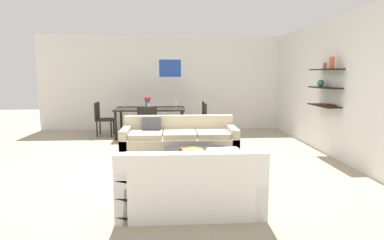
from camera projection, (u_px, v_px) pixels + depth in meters
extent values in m
plane|color=tan|center=(179.00, 162.00, 5.87)|extent=(18.00, 18.00, 0.00)
cube|color=silver|center=(186.00, 83.00, 9.18)|extent=(8.40, 0.06, 2.70)
cube|color=white|center=(170.00, 68.00, 9.04)|extent=(0.73, 0.02, 0.61)
cube|color=#264CB2|center=(170.00, 68.00, 9.03)|extent=(0.62, 0.01, 0.49)
cube|color=silver|center=(326.00, 87.00, 6.45)|extent=(0.06, 8.20, 2.70)
cube|color=black|center=(326.00, 69.00, 6.08)|extent=(0.28, 0.90, 0.02)
cube|color=black|center=(325.00, 88.00, 6.13)|extent=(0.28, 0.90, 0.02)
cube|color=black|center=(324.00, 106.00, 6.18)|extent=(0.28, 0.90, 0.02)
cylinder|color=#D85933|center=(332.00, 63.00, 5.87)|extent=(0.10, 0.10, 0.22)
sphere|color=teal|center=(321.00, 83.00, 6.30)|extent=(0.14, 0.14, 0.14)
cylinder|color=olive|center=(325.00, 66.00, 6.12)|extent=(0.07, 0.07, 0.12)
cube|color=#4C1E19|center=(328.00, 105.00, 6.03)|extent=(0.20, 0.28, 0.03)
cube|color=beige|center=(180.00, 147.00, 6.14)|extent=(2.19, 0.90, 0.42)
cube|color=beige|center=(179.00, 124.00, 6.44)|extent=(2.19, 0.16, 0.36)
cube|color=beige|center=(126.00, 143.00, 6.06)|extent=(0.14, 0.90, 0.60)
cube|color=beige|center=(232.00, 142.00, 6.19)|extent=(0.14, 0.90, 0.60)
cube|color=beige|center=(146.00, 134.00, 6.02)|extent=(0.62, 0.70, 0.10)
cube|color=beige|center=(180.00, 134.00, 6.06)|extent=(0.62, 0.70, 0.10)
cube|color=beige|center=(212.00, 134.00, 6.10)|extent=(0.62, 0.70, 0.10)
cube|color=#4C4C56|center=(152.00, 126.00, 6.23)|extent=(0.37, 0.14, 0.36)
cube|color=white|center=(190.00, 191.00, 3.82)|extent=(1.66, 0.90, 0.42)
cube|color=white|center=(192.00, 169.00, 3.40)|extent=(1.66, 0.16, 0.36)
cube|color=white|center=(252.00, 183.00, 3.86)|extent=(0.14, 0.90, 0.60)
cube|color=white|center=(126.00, 185.00, 3.76)|extent=(0.14, 0.90, 0.60)
cube|color=white|center=(218.00, 169.00, 3.85)|extent=(0.67, 0.70, 0.10)
cube|color=white|center=(161.00, 170.00, 3.80)|extent=(0.67, 0.70, 0.10)
cube|color=white|center=(223.00, 164.00, 3.60)|extent=(0.37, 0.17, 0.36)
cube|color=black|center=(197.00, 165.00, 4.99)|extent=(1.04, 1.07, 0.38)
cylinder|color=#99844C|center=(193.00, 152.00, 4.93)|extent=(0.35, 0.35, 0.06)
torus|color=#99844C|center=(193.00, 150.00, 4.93)|extent=(0.36, 0.36, 0.02)
cylinder|color=silver|center=(211.00, 150.00, 5.06)|extent=(0.07, 0.07, 0.06)
sphere|color=red|center=(182.00, 150.00, 5.01)|extent=(0.08, 0.08, 0.08)
cube|color=black|center=(150.00, 109.00, 8.08)|extent=(1.75, 0.95, 0.04)
cylinder|color=black|center=(116.00, 126.00, 7.67)|extent=(0.06, 0.06, 0.71)
cylinder|color=black|center=(183.00, 125.00, 7.77)|extent=(0.06, 0.06, 0.71)
cylinder|color=black|center=(121.00, 121.00, 8.49)|extent=(0.06, 0.06, 0.71)
cylinder|color=black|center=(182.00, 121.00, 8.59)|extent=(0.06, 0.06, 0.71)
cube|color=black|center=(105.00, 120.00, 8.26)|extent=(0.44, 0.44, 0.04)
cube|color=black|center=(97.00, 111.00, 8.21)|extent=(0.04, 0.44, 0.43)
cylinder|color=black|center=(111.00, 129.00, 8.13)|extent=(0.04, 0.04, 0.41)
cylinder|color=black|center=(114.00, 127.00, 8.48)|extent=(0.04, 0.04, 0.41)
cylinder|color=black|center=(97.00, 129.00, 8.10)|extent=(0.04, 0.04, 0.41)
cylinder|color=black|center=(100.00, 127.00, 8.46)|extent=(0.04, 0.04, 0.41)
cube|color=black|center=(196.00, 119.00, 8.41)|extent=(0.44, 0.44, 0.04)
cube|color=black|center=(203.00, 110.00, 8.38)|extent=(0.04, 0.44, 0.43)
cylinder|color=black|center=(189.00, 126.00, 8.61)|extent=(0.04, 0.04, 0.41)
cylinder|color=black|center=(190.00, 128.00, 8.25)|extent=(0.04, 0.04, 0.41)
cylinder|color=black|center=(202.00, 126.00, 8.63)|extent=(0.04, 0.04, 0.41)
cylinder|color=black|center=(203.00, 128.00, 8.27)|extent=(0.04, 0.04, 0.41)
cube|color=black|center=(148.00, 125.00, 7.34)|extent=(0.44, 0.44, 0.04)
cube|color=black|center=(147.00, 116.00, 7.11)|extent=(0.44, 0.04, 0.43)
cylinder|color=black|center=(156.00, 133.00, 7.56)|extent=(0.04, 0.04, 0.41)
cylinder|color=black|center=(141.00, 133.00, 7.54)|extent=(0.04, 0.04, 0.41)
cylinder|color=black|center=(156.00, 136.00, 7.20)|extent=(0.04, 0.04, 0.41)
cylinder|color=black|center=(140.00, 136.00, 7.18)|extent=(0.04, 0.04, 0.41)
cube|color=black|center=(197.00, 121.00, 7.98)|extent=(0.44, 0.44, 0.04)
cube|color=black|center=(205.00, 112.00, 7.96)|extent=(0.04, 0.44, 0.43)
cylinder|color=black|center=(190.00, 129.00, 8.18)|extent=(0.04, 0.04, 0.41)
cylinder|color=black|center=(191.00, 131.00, 7.83)|extent=(0.04, 0.04, 0.41)
cylinder|color=black|center=(204.00, 129.00, 8.21)|extent=(0.04, 0.04, 0.41)
cylinder|color=black|center=(205.00, 131.00, 7.85)|extent=(0.04, 0.04, 0.41)
cylinder|color=silver|center=(125.00, 108.00, 8.15)|extent=(0.06, 0.06, 0.01)
cylinder|color=silver|center=(125.00, 106.00, 8.15)|extent=(0.01, 0.01, 0.06)
cylinder|color=silver|center=(125.00, 104.00, 8.14)|extent=(0.06, 0.06, 0.08)
cylinder|color=silver|center=(176.00, 108.00, 8.00)|extent=(0.06, 0.06, 0.01)
cylinder|color=silver|center=(176.00, 107.00, 7.99)|extent=(0.01, 0.01, 0.06)
cylinder|color=silver|center=(176.00, 104.00, 7.98)|extent=(0.07, 0.07, 0.08)
cylinder|color=silver|center=(176.00, 107.00, 8.23)|extent=(0.06, 0.06, 0.01)
cylinder|color=silver|center=(176.00, 105.00, 8.22)|extent=(0.01, 0.01, 0.09)
cylinder|color=silver|center=(176.00, 102.00, 8.21)|extent=(0.06, 0.06, 0.07)
cylinder|color=silver|center=(149.00, 110.00, 7.66)|extent=(0.06, 0.06, 0.01)
cylinder|color=silver|center=(149.00, 108.00, 7.66)|extent=(0.01, 0.01, 0.08)
cylinder|color=silver|center=(149.00, 105.00, 7.65)|extent=(0.07, 0.07, 0.07)
cylinder|color=teal|center=(148.00, 105.00, 8.04)|extent=(0.12, 0.12, 0.18)
sphere|color=red|center=(147.00, 99.00, 8.01)|extent=(0.16, 0.16, 0.16)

